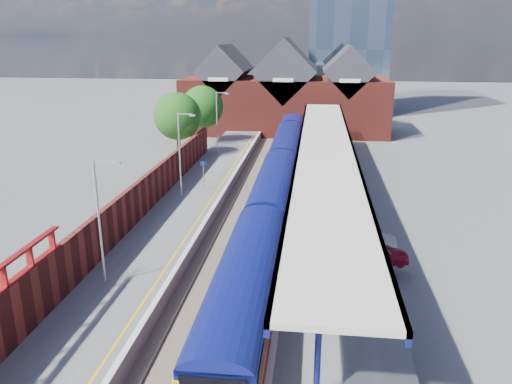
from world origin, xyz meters
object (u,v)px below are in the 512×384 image
lamp_post_c (181,149)px  parked_car_silver (359,239)px  lamp_post_b (101,215)px  parked_car_dark (344,272)px  parked_car_red (377,254)px  parked_car_blue (339,189)px  lamp_post_d (218,119)px  platform_sign (203,170)px  train (281,164)px

lamp_post_c → parked_car_silver: (13.98, -9.82, -3.23)m
lamp_post_b → parked_car_dark: lamp_post_b is taller
lamp_post_b → parked_car_red: size_ratio=1.85×
parked_car_silver → parked_car_blue: size_ratio=1.17×
lamp_post_c → lamp_post_b: bearing=-90.0°
lamp_post_d → parked_car_blue: size_ratio=1.77×
platform_sign → parked_car_blue: bearing=-2.8°
lamp_post_c → parked_car_dark: 19.55m
train → parked_car_silver: train is taller
platform_sign → parked_car_dark: 20.02m
platform_sign → parked_car_blue: 11.88m
lamp_post_c → lamp_post_d: size_ratio=1.00×
parked_car_silver → parked_car_dark: bearing=177.4°
train → parked_car_blue: 7.87m
lamp_post_b → parked_car_red: (14.86, 4.25, -3.35)m
platform_sign → parked_car_silver: platform_sign is taller
parked_car_silver → parked_car_blue: 11.27m
lamp_post_b → lamp_post_d: size_ratio=1.00×
train → lamp_post_c: bearing=-137.5°
platform_sign → parked_car_silver: bearing=-43.1°
lamp_post_c → parked_car_dark: lamp_post_c is taller
lamp_post_c → platform_sign: (1.36, 2.00, -2.30)m
lamp_post_d → parked_car_blue: lamp_post_d is taller
lamp_post_c → parked_car_blue: lamp_post_c is taller
train → lamp_post_b: size_ratio=9.42×
train → parked_car_red: 20.20m
lamp_post_c → parked_car_silver: 17.39m
platform_sign → lamp_post_c: bearing=-124.3°
lamp_post_c → parked_car_red: size_ratio=1.85×
train → parked_car_dark: size_ratio=14.31×
parked_car_dark → parked_car_red: bearing=-48.9°
lamp_post_d → platform_sign: lamp_post_d is taller
lamp_post_d → lamp_post_c: bearing=-90.0°
parked_car_blue → parked_car_silver: bearing=179.3°
parked_car_red → train: bearing=8.4°
parked_car_red → lamp_post_b: bearing=94.1°
train → lamp_post_d: 12.15m
parked_car_dark → parked_car_blue: size_ratio=1.17×
platform_sign → parked_car_red: bearing=-45.5°
platform_sign → parked_car_dark: bearing=-55.1°
lamp_post_d → parked_car_red: lamp_post_d is taller
lamp_post_b → lamp_post_c: size_ratio=1.00×
parked_car_red → platform_sign: bearing=32.6°
parked_car_silver → platform_sign: bearing=58.7°
lamp_post_c → parked_car_blue: bearing=6.1°
platform_sign → lamp_post_d: bearing=95.6°
parked_car_dark → lamp_post_c: bearing=30.6°
train → lamp_post_b: lamp_post_b is taller
train → parked_car_silver: size_ratio=14.30×
lamp_post_c → parked_car_silver: lamp_post_c is taller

